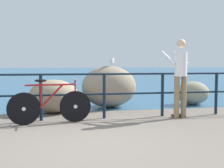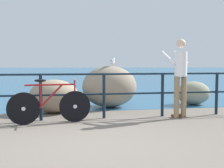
{
  "view_description": "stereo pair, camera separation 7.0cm",
  "coord_description": "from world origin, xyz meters",
  "px_view_note": "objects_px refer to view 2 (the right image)",
  "views": [
    {
      "loc": [
        -0.32,
        -4.22,
        1.22
      ],
      "look_at": [
        0.95,
        2.38,
        0.75
      ],
      "focal_mm": 45.04,
      "sensor_mm": 36.0,
      "label": 1
    },
    {
      "loc": [
        -0.25,
        -4.24,
        1.22
      ],
      "look_at": [
        0.95,
        2.38,
        0.75
      ],
      "focal_mm": 45.04,
      "sensor_mm": 36.0,
      "label": 2
    }
  ],
  "objects_px": {
    "breakwater_boulder_right": "(193,93)",
    "seagull": "(113,61)",
    "bicycle": "(50,105)",
    "person_at_railing": "(180,74)",
    "breakwater_boulder_left": "(54,96)",
    "breakwater_boulder_main": "(109,87)"
  },
  "relations": [
    {
      "from": "breakwater_boulder_left",
      "to": "seagull",
      "type": "xyz_separation_m",
      "value": [
        1.62,
        0.61,
        0.89
      ]
    },
    {
      "from": "person_at_railing",
      "to": "breakwater_boulder_main",
      "type": "distance_m",
      "value": 2.32
    },
    {
      "from": "breakwater_boulder_main",
      "to": "person_at_railing",
      "type": "bearing_deg",
      "value": -55.67
    },
    {
      "from": "person_at_railing",
      "to": "seagull",
      "type": "bearing_deg",
      "value": 18.82
    },
    {
      "from": "bicycle",
      "to": "breakwater_boulder_main",
      "type": "height_order",
      "value": "breakwater_boulder_main"
    },
    {
      "from": "breakwater_boulder_right",
      "to": "seagull",
      "type": "xyz_separation_m",
      "value": [
        -2.49,
        -0.07,
        0.96
      ]
    },
    {
      "from": "person_at_railing",
      "to": "bicycle",
      "type": "bearing_deg",
      "value": 77.14
    },
    {
      "from": "breakwater_boulder_left",
      "to": "seagull",
      "type": "relative_size",
      "value": 3.68
    },
    {
      "from": "breakwater_boulder_left",
      "to": "seagull",
      "type": "distance_m",
      "value": 1.94
    },
    {
      "from": "bicycle",
      "to": "seagull",
      "type": "bearing_deg",
      "value": 42.34
    },
    {
      "from": "person_at_railing",
      "to": "breakwater_boulder_left",
      "type": "xyz_separation_m",
      "value": [
        -2.82,
        1.23,
        -0.58
      ]
    },
    {
      "from": "breakwater_boulder_right",
      "to": "seagull",
      "type": "relative_size",
      "value": 3.03
    },
    {
      "from": "person_at_railing",
      "to": "breakwater_boulder_left",
      "type": "distance_m",
      "value": 3.13
    },
    {
      "from": "seagull",
      "to": "bicycle",
      "type": "bearing_deg",
      "value": 161.71
    },
    {
      "from": "bicycle",
      "to": "breakwater_boulder_right",
      "type": "height_order",
      "value": "bicycle"
    },
    {
      "from": "bicycle",
      "to": "breakwater_boulder_main",
      "type": "bearing_deg",
      "value": 44.43
    },
    {
      "from": "breakwater_boulder_right",
      "to": "seagull",
      "type": "height_order",
      "value": "seagull"
    },
    {
      "from": "breakwater_boulder_right",
      "to": "seagull",
      "type": "distance_m",
      "value": 2.67
    },
    {
      "from": "person_at_railing",
      "to": "seagull",
      "type": "xyz_separation_m",
      "value": [
        -1.2,
        1.84,
        0.31
      ]
    },
    {
      "from": "bicycle",
      "to": "breakwater_boulder_right",
      "type": "relative_size",
      "value": 1.66
    },
    {
      "from": "breakwater_boulder_main",
      "to": "breakwater_boulder_right",
      "type": "distance_m",
      "value": 2.58
    },
    {
      "from": "person_at_railing",
      "to": "breakwater_boulder_left",
      "type": "bearing_deg",
      "value": 52.09
    }
  ]
}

